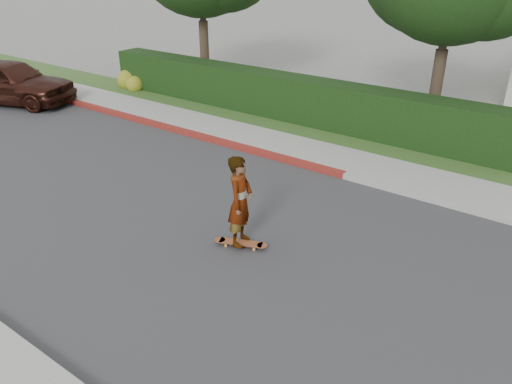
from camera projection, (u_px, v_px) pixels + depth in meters
ground at (208, 234)px, 10.19m from camera, size 120.00×120.00×0.00m
road at (208, 234)px, 10.19m from camera, size 60.00×8.00×0.01m
curb_near at (21, 348)px, 7.19m from camera, size 60.00×0.20×0.15m
curb_far at (310, 166)px, 13.13m from camera, size 60.00×0.20×0.15m
curb_red_section at (174, 129)px, 15.77m from camera, size 12.00×0.21×0.15m
sidewalk_far at (327, 156)px, 13.79m from camera, size 60.00×1.60×0.12m
planting_strip at (353, 140)px, 14.95m from camera, size 60.00×1.60×0.10m
hedge at (281, 97)px, 16.66m from camera, size 15.00×1.00×1.50m
flowering_shrub at (130, 82)px, 20.21m from camera, size 1.40×1.00×0.90m
skateboard at (241, 243)px, 9.71m from camera, size 1.06×0.60×0.10m
skateboarder at (240, 201)px, 9.30m from camera, size 0.59×0.75×1.80m
car_maroon at (10, 82)px, 18.30m from camera, size 5.12×3.43×1.62m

